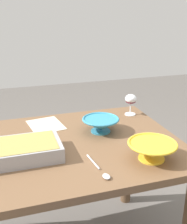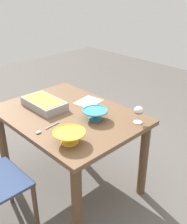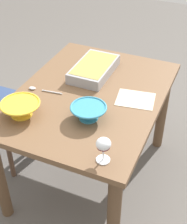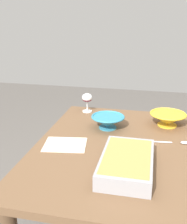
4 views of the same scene
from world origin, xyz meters
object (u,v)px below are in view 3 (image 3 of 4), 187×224
(serving_spoon, at_px, (39,89))
(napkin, at_px, (135,99))
(small_bowl, at_px, (89,112))
(dining_table, at_px, (90,110))
(mixing_bowl, at_px, (21,108))
(wine_glass, at_px, (103,146))
(casserole_dish, at_px, (94,68))

(serving_spoon, relative_size, napkin, 0.99)
(small_bowl, xyz_separation_m, serving_spoon, (-0.13, -0.41, -0.04))
(dining_table, height_order, mixing_bowl, mixing_bowl)
(mixing_bowl, distance_m, small_bowl, 0.39)
(dining_table, xyz_separation_m, wine_glass, (0.50, 0.29, 0.22))
(wine_glass, height_order, serving_spoon, wine_glass)
(serving_spoon, height_order, napkin, serving_spoon)
(dining_table, xyz_separation_m, mixing_bowl, (0.35, -0.27, 0.17))
(casserole_dish, relative_size, serving_spoon, 1.76)
(dining_table, distance_m, serving_spoon, 0.35)
(casserole_dish, height_order, serving_spoon, casserole_dish)
(small_bowl, bearing_deg, casserole_dish, -160.17)
(serving_spoon, bearing_deg, small_bowl, 71.80)
(wine_glass, relative_size, mixing_bowl, 0.60)
(wine_glass, xyz_separation_m, casserole_dish, (-0.74, -0.37, -0.06))
(dining_table, relative_size, casserole_dish, 3.03)
(dining_table, relative_size, napkin, 5.28)
(serving_spoon, xyz_separation_m, napkin, (-0.15, 0.60, -0.01))
(dining_table, bearing_deg, napkin, 101.03)
(dining_table, bearing_deg, small_bowl, 22.41)
(small_bowl, height_order, napkin, small_bowl)
(small_bowl, bearing_deg, napkin, 146.33)
(wine_glass, relative_size, napkin, 0.61)
(small_bowl, relative_size, serving_spoon, 0.92)
(wine_glass, relative_size, casserole_dish, 0.35)
(wine_glass, bearing_deg, mixing_bowl, -104.84)
(wine_glass, bearing_deg, serving_spoon, -123.86)
(mixing_bowl, relative_size, napkin, 1.00)
(casserole_dish, xyz_separation_m, napkin, (0.18, 0.35, -0.04))
(small_bowl, bearing_deg, mixing_bowl, -71.22)
(dining_table, distance_m, small_bowl, 0.30)
(wine_glass, distance_m, napkin, 0.56)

